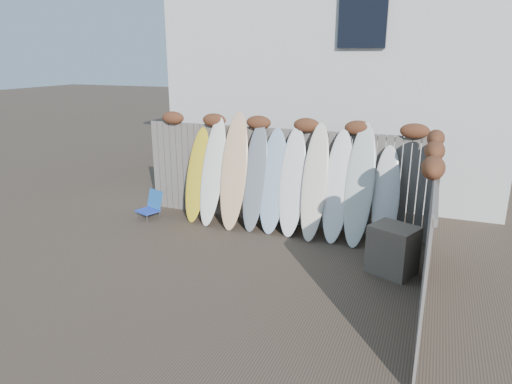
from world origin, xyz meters
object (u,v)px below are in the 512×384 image
(wooden_crate, at_px, (393,250))
(beach_chair, at_px, (151,205))
(lattice_panel, at_px, (432,218))
(surfboard_0, at_px, (197,175))

(wooden_crate, bearing_deg, beach_chair, 170.69)
(beach_chair, distance_m, lattice_panel, 5.76)
(wooden_crate, xyz_separation_m, surfboard_0, (-4.15, 1.13, 0.58))
(wooden_crate, relative_size, lattice_panel, 0.43)
(beach_chair, distance_m, wooden_crate, 5.23)
(wooden_crate, relative_size, surfboard_0, 0.39)
(surfboard_0, bearing_deg, wooden_crate, -11.78)
(wooden_crate, distance_m, lattice_panel, 0.80)
(wooden_crate, height_order, lattice_panel, lattice_panel)
(beach_chair, xyz_separation_m, surfboard_0, (1.01, 0.29, 0.71))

